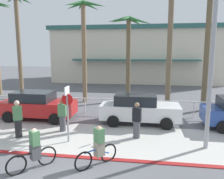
{
  "coord_description": "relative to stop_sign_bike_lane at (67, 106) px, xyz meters",
  "views": [
    {
      "loc": [
        2.87,
        -5.96,
        4.13
      ],
      "look_at": [
        1.04,
        6.0,
        2.07
      ],
      "focal_mm": 37.09,
      "sensor_mm": 36.0,
      "label": 1
    }
  ],
  "objects": [
    {
      "name": "stop_sign_bike_lane",
      "position": [
        0.0,
        0.0,
        0.0
      ],
      "size": [
        0.52,
        0.56,
        2.56
      ],
      "color": "gray",
      "rests_on": "ground"
    },
    {
      "name": "ground_plane",
      "position": [
        0.6,
        6.37,
        -1.68
      ],
      "size": [
        80.0,
        80.0,
        0.0
      ],
      "primitive_type": "plane",
      "color": "#5B5B60"
    },
    {
      "name": "pedestrian_0",
      "position": [
        -0.76,
        1.32,
        -0.9
      ],
      "size": [
        0.42,
        0.35,
        1.68
      ],
      "color": "#4C4C51",
      "rests_on": "ground"
    },
    {
      "name": "palm_tree_3",
      "position": [
        -1.44,
        8.24,
        4.03
      ],
      "size": [
        3.11,
        3.39,
        7.88
      ],
      "color": "#846B4C",
      "rests_on": "ground"
    },
    {
      "name": "palm_tree_2",
      "position": [
        -7.41,
        9.03,
        4.63
      ],
      "size": [
        3.14,
        3.02,
        8.74
      ],
      "color": "#756047",
      "rests_on": "ground"
    },
    {
      "name": "curb_paint",
      "position": [
        0.6,
        -1.43,
        -1.66
      ],
      "size": [
        44.0,
        0.24,
        0.03
      ],
      "primitive_type": "cube",
      "color": "maroon",
      "rests_on": "ground"
    },
    {
      "name": "cyclist_black_0",
      "position": [
        -0.37,
        -2.51,
        -0.98
      ],
      "size": [
        1.23,
        1.42,
        1.5
      ],
      "color": "black",
      "rests_on": "ground"
    },
    {
      "name": "cyclist_blue_1",
      "position": [
        1.79,
        -1.91,
        -0.98
      ],
      "size": [
        1.29,
        1.37,
        1.5
      ],
      "color": "black",
      "rests_on": "ground"
    },
    {
      "name": "palm_tree_6",
      "position": [
        7.4,
        6.81,
        5.46
      ],
      "size": [
        2.86,
        3.02,
        9.61
      ],
      "color": "brown",
      "rests_on": "ground"
    },
    {
      "name": "palm_tree_5",
      "position": [
        4.97,
        6.95,
        5.07
      ],
      "size": [
        3.03,
        3.36,
        9.3
      ],
      "color": "#756047",
      "rests_on": "ground"
    },
    {
      "name": "streetlight_curb",
      "position": [
        6.02,
        -0.0,
        2.6
      ],
      "size": [
        0.24,
        2.54,
        7.5
      ],
      "color": "#9EA0A5",
      "rests_on": "ground"
    },
    {
      "name": "rail_fence",
      "position": [
        0.6,
        4.87,
        -0.84
      ],
      "size": [
        20.85,
        0.08,
        1.04
      ],
      "color": "white",
      "rests_on": "ground"
    },
    {
      "name": "sidewalk_strip",
      "position": [
        0.6,
        0.57,
        -1.67
      ],
      "size": [
        44.0,
        4.0,
        0.02
      ],
      "primitive_type": "cube",
      "color": "beige",
      "rests_on": "ground"
    },
    {
      "name": "car_white_2",
      "position": [
        3.06,
        3.22,
        -0.81
      ],
      "size": [
        4.4,
        2.02,
        1.69
      ],
      "color": "white",
      "rests_on": "ground"
    },
    {
      "name": "palm_tree_4",
      "position": [
        1.95,
        9.33,
        3.49
      ],
      "size": [
        3.57,
        3.1,
        6.82
      ],
      "color": "brown",
      "rests_on": "ground"
    },
    {
      "name": "building_backdrop",
      "position": [
        1.97,
        22.6,
        1.91
      ],
      "size": [
        21.88,
        9.88,
        7.13
      ],
      "color": "beige",
      "rests_on": "ground"
    },
    {
      "name": "pedestrian_2",
      "position": [
        -2.54,
        0.18,
        -0.83
      ],
      "size": [
        0.47,
        0.45,
        1.81
      ],
      "color": "#232326",
      "rests_on": "ground"
    },
    {
      "name": "pedestrian_1",
      "position": [
        3.04,
        0.93,
        -0.87
      ],
      "size": [
        0.44,
        0.37,
        1.74
      ],
      "color": "#4C4C51",
      "rests_on": "ground"
    },
    {
      "name": "car_red_1",
      "position": [
        -3.04,
        3.12,
        -0.81
      ],
      "size": [
        4.4,
        2.02,
        1.69
      ],
      "color": "red",
      "rests_on": "ground"
    }
  ]
}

